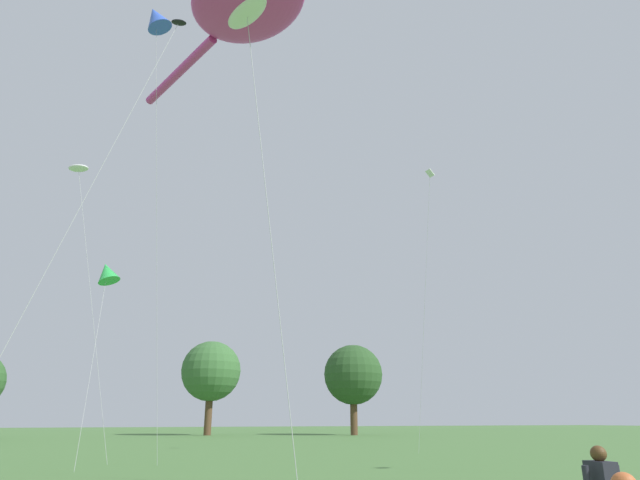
# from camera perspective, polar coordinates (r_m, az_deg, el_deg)

# --- Properties ---
(big_show_kite) EXTENTS (5.94, 11.30, 17.77)m
(big_show_kite) POSITION_cam_1_polar(r_m,az_deg,el_deg) (23.07, -8.01, 23.26)
(big_show_kite) COLOR #CC3899
(big_show_kite) RESTS_ON ground
(small_kite_diamond_red) EXTENTS (0.42, 3.48, 17.34)m
(small_kite_diamond_red) POSITION_cam_1_polar(r_m,az_deg,el_deg) (35.44, 11.38, 3.15)
(small_kite_diamond_red) COLOR white
(small_kite_diamond_red) RESTS_ON ground
(small_kite_triangle_green) EXTENTS (3.75, 1.50, 14.57)m
(small_kite_triangle_green) POSITION_cam_1_polar(r_m,az_deg,el_deg) (31.15, -24.11, 6.70)
(small_kite_triangle_green) COLOR white
(small_kite_triangle_green) RESTS_ON ground
(small_kite_bird_shape) EXTENTS (3.02, 4.40, 20.90)m
(small_kite_bird_shape) POSITION_cam_1_polar(r_m,az_deg,el_deg) (29.01, -16.89, 21.43)
(small_kite_bird_shape) COLOR blue
(small_kite_bird_shape) RESTS_ON ground
(small_kite_tiny_distant) EXTENTS (1.58, 2.78, 9.05)m
(small_kite_tiny_distant) POSITION_cam_1_polar(r_m,az_deg,el_deg) (27.20, -21.54, -3.22)
(small_kite_tiny_distant) COLOR green
(small_kite_tiny_distant) RESTS_ON ground
(small_kite_box_yellow) EXTENTS (4.98, 0.56, 15.44)m
(small_kite_box_yellow) POSITION_cam_1_polar(r_m,az_deg,el_deg) (20.55, -16.08, 18.77)
(small_kite_box_yellow) COLOR black
(small_kite_box_yellow) RESTS_ON ground
(tree_oak_right) EXTENTS (7.66, 7.66, 11.35)m
(tree_oak_right) POSITION_cam_1_polar(r_m,az_deg,el_deg) (73.33, 3.51, -14.01)
(tree_oak_right) COLOR #513823
(tree_oak_right) RESTS_ON ground
(tree_broad_distant) EXTENTS (7.64, 7.64, 11.72)m
(tree_broad_distant) POSITION_cam_1_polar(r_m,az_deg,el_deg) (73.70, -11.43, -13.43)
(tree_broad_distant) COLOR #513823
(tree_broad_distant) RESTS_ON ground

